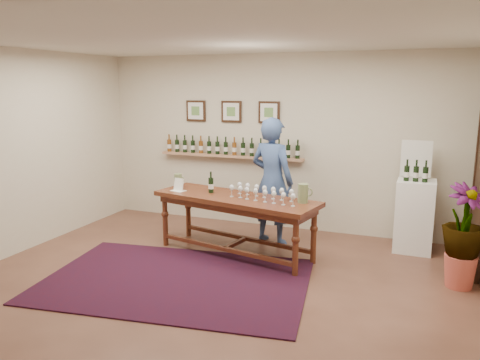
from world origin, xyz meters
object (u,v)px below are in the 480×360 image
(potted_plant, at_px, (463,236))
(display_pedestal, at_px, (414,216))
(person, at_px, (272,181))
(tasting_table, at_px, (235,205))

(potted_plant, bearing_deg, display_pedestal, 115.42)
(display_pedestal, xyz_separation_m, person, (-1.97, -0.40, 0.42))
(tasting_table, distance_m, display_pedestal, 2.52)
(tasting_table, bearing_deg, potted_plant, 10.31)
(potted_plant, bearing_deg, tasting_table, 178.31)
(tasting_table, relative_size, potted_plant, 2.30)
(tasting_table, xyz_separation_m, display_pedestal, (2.29, 1.04, -0.19))
(display_pedestal, bearing_deg, potted_plant, -64.58)
(tasting_table, height_order, person, person)
(potted_plant, xyz_separation_m, person, (-2.51, 0.73, 0.32))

